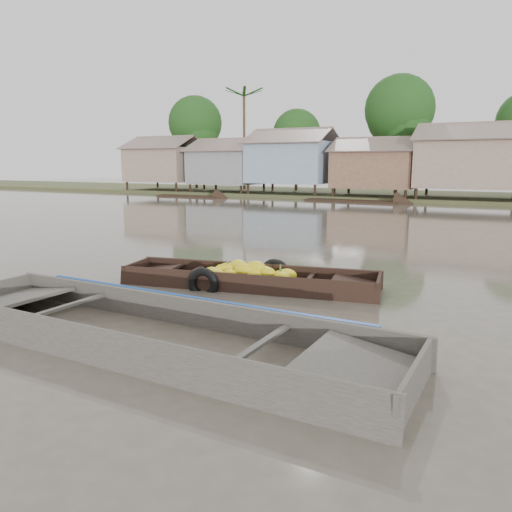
% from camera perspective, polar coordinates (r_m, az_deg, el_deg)
% --- Properties ---
extents(ground, '(120.00, 120.00, 0.00)m').
position_cam_1_polar(ground, '(9.86, -6.15, -5.40)').
color(ground, '#50493D').
rests_on(ground, ground).
extents(riverbank, '(120.00, 12.47, 10.22)m').
position_cam_1_polar(riverbank, '(39.85, 24.15, 10.26)').
color(riverbank, '#384723').
rests_on(riverbank, ground).
extents(banana_boat, '(5.88, 2.34, 0.78)m').
position_cam_1_polar(banana_boat, '(11.11, -1.18, -2.64)').
color(banana_boat, black).
rests_on(banana_boat, ground).
extents(viewer_boat, '(8.02, 2.33, 0.64)m').
position_cam_1_polar(viewer_boat, '(7.83, -11.76, -9.32)').
color(viewer_boat, '#3C3833').
rests_on(viewer_boat, ground).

